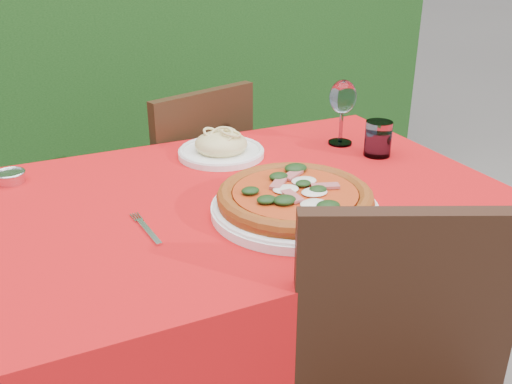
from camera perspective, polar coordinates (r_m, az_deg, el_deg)
name	(u,v)px	position (r m, az deg, el deg)	size (l,w,h in m)	color
hedge	(103,32)	(2.78, -15.07, 15.23)	(3.20, 0.55, 1.78)	black
dining_table	(241,247)	(1.46, -1.56, -5.54)	(1.26, 0.86, 0.75)	#482917
chair_far	(190,189)	(2.03, -6.60, 0.26)	(0.49, 0.49, 0.87)	black
pizza_plate	(295,201)	(1.28, 3.91, -0.87)	(0.44, 0.44, 0.07)	white
pasta_plate	(221,148)	(1.62, -3.51, 4.46)	(0.24, 0.24, 0.07)	white
water_glass	(378,140)	(1.65, 12.09, 5.08)	(0.08, 0.08, 0.10)	silver
wine_glass	(343,100)	(1.70, 8.67, 9.13)	(0.08, 0.08, 0.19)	silver
fork	(149,231)	(1.23, -10.68, -3.89)	(0.02, 0.17, 0.00)	silver
steel_ramekin	(11,178)	(1.57, -23.34, 1.33)	(0.07, 0.07, 0.03)	silver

